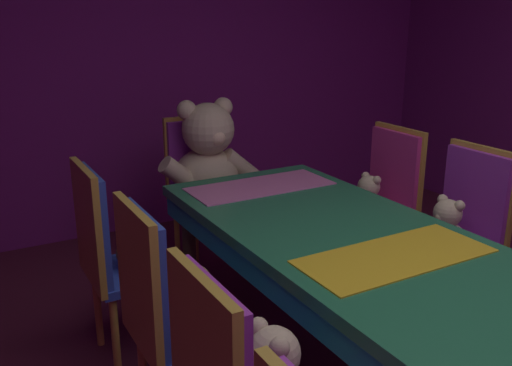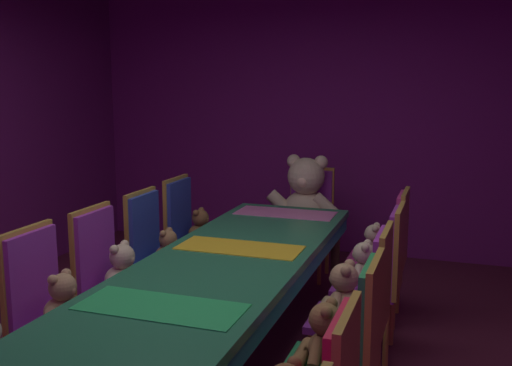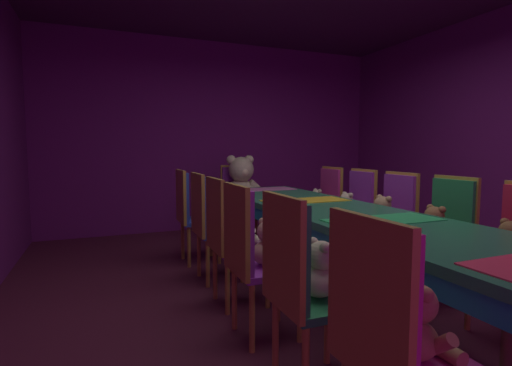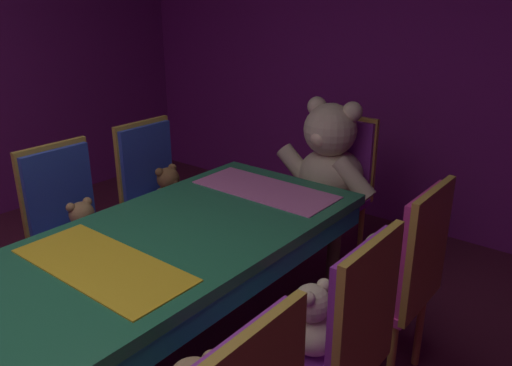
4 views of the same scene
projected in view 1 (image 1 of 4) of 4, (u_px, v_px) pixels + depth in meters
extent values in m
cube|color=#721E72|center=(150.00, 45.00, 4.15)|extent=(5.20, 0.12, 2.80)
cube|color=teal|center=(510.00, 347.00, 1.70)|extent=(0.88, 3.54, 0.10)
cylinder|color=#4C3826|center=(308.00, 236.00, 3.32)|extent=(0.07, 0.07, 0.69)
cylinder|color=#4C3826|center=(190.00, 263.00, 2.96)|extent=(0.07, 0.07, 0.69)
cube|color=yellow|center=(395.00, 256.00, 2.10)|extent=(0.77, 0.32, 0.01)
cube|color=pink|center=(261.00, 186.00, 2.95)|extent=(0.77, 0.32, 0.01)
sphere|color=beige|center=(274.00, 353.00, 1.59)|extent=(0.16, 0.16, 0.16)
sphere|color=#FDDCAD|center=(289.00, 352.00, 1.62)|extent=(0.06, 0.06, 0.06)
sphere|color=beige|center=(258.00, 327.00, 1.61)|extent=(0.06, 0.06, 0.06)
sphere|color=beige|center=(280.00, 347.00, 1.51)|extent=(0.06, 0.06, 0.06)
cube|color=#2D47B2|center=(193.00, 331.00, 2.15)|extent=(0.40, 0.40, 0.04)
cube|color=#2D47B2|center=(144.00, 279.00, 1.99)|extent=(0.05, 0.38, 0.50)
cube|color=gold|center=(138.00, 280.00, 1.98)|extent=(0.03, 0.41, 0.55)
cylinder|color=gold|center=(214.00, 350.00, 2.43)|extent=(0.04, 0.04, 0.42)
ellipsoid|color=#9E7247|center=(192.00, 310.00, 2.12)|extent=(0.16, 0.16, 0.13)
sphere|color=#9E7247|center=(194.00, 282.00, 2.10)|extent=(0.13, 0.13, 0.13)
sphere|color=tan|center=(205.00, 281.00, 2.12)|extent=(0.05, 0.05, 0.05)
sphere|color=#9E7247|center=(185.00, 266.00, 2.12)|extent=(0.05, 0.05, 0.05)
sphere|color=#9E7247|center=(196.00, 276.00, 2.03)|extent=(0.05, 0.05, 0.05)
cylinder|color=#9E7247|center=(192.00, 296.00, 2.20)|extent=(0.05, 0.12, 0.11)
cylinder|color=#9E7247|center=(209.00, 315.00, 2.07)|extent=(0.05, 0.12, 0.11)
cylinder|color=#9E7247|center=(213.00, 309.00, 2.22)|extent=(0.06, 0.12, 0.06)
cylinder|color=#9E7247|center=(222.00, 318.00, 2.15)|extent=(0.06, 0.12, 0.06)
cube|color=#2D47B2|center=(136.00, 271.00, 2.66)|extent=(0.40, 0.40, 0.04)
cube|color=#2D47B2|center=(93.00, 225.00, 2.49)|extent=(0.05, 0.38, 0.50)
cube|color=gold|center=(88.00, 226.00, 2.48)|extent=(0.03, 0.41, 0.55)
cylinder|color=gold|center=(159.00, 292.00, 2.93)|extent=(0.04, 0.04, 0.42)
cylinder|color=gold|center=(182.00, 320.00, 2.67)|extent=(0.04, 0.04, 0.42)
cylinder|color=gold|center=(98.00, 307.00, 2.78)|extent=(0.04, 0.04, 0.42)
cylinder|color=gold|center=(116.00, 339.00, 2.51)|extent=(0.04, 0.04, 0.42)
ellipsoid|color=brown|center=(135.00, 253.00, 2.63)|extent=(0.17, 0.17, 0.14)
sphere|color=brown|center=(136.00, 227.00, 2.60)|extent=(0.14, 0.14, 0.14)
sphere|color=#99663C|center=(146.00, 228.00, 2.62)|extent=(0.05, 0.05, 0.05)
sphere|color=brown|center=(129.00, 214.00, 2.62)|extent=(0.05, 0.05, 0.05)
sphere|color=brown|center=(136.00, 221.00, 2.53)|extent=(0.05, 0.05, 0.05)
cylinder|color=brown|center=(136.00, 242.00, 2.71)|extent=(0.05, 0.12, 0.11)
cylinder|color=brown|center=(148.00, 255.00, 2.57)|extent=(0.05, 0.12, 0.11)
cylinder|color=brown|center=(155.00, 253.00, 2.73)|extent=(0.06, 0.13, 0.06)
cylinder|color=brown|center=(161.00, 260.00, 2.66)|extent=(0.06, 0.13, 0.06)
cylinder|color=gold|center=(485.00, 344.00, 2.47)|extent=(0.04, 0.04, 0.42)
cube|color=purple|center=(445.00, 254.00, 2.84)|extent=(0.40, 0.40, 0.04)
cube|color=purple|center=(476.00, 199.00, 2.85)|extent=(0.05, 0.38, 0.50)
cube|color=gold|center=(478.00, 198.00, 2.86)|extent=(0.03, 0.41, 0.55)
cylinder|color=gold|center=(439.00, 276.00, 3.12)|extent=(0.04, 0.04, 0.42)
cylinder|color=gold|center=(487.00, 300.00, 2.85)|extent=(0.04, 0.04, 0.42)
cylinder|color=gold|center=(397.00, 289.00, 2.97)|extent=(0.04, 0.04, 0.42)
cylinder|color=gold|center=(443.00, 316.00, 2.70)|extent=(0.04, 0.04, 0.42)
ellipsoid|color=beige|center=(447.00, 236.00, 2.81)|extent=(0.18, 0.18, 0.14)
sphere|color=beige|center=(448.00, 213.00, 2.77)|extent=(0.14, 0.14, 0.14)
sphere|color=#FDDCAD|center=(441.00, 217.00, 2.75)|extent=(0.05, 0.05, 0.05)
sphere|color=beige|center=(460.00, 206.00, 2.72)|extent=(0.05, 0.05, 0.05)
sphere|color=beige|center=(443.00, 200.00, 2.80)|extent=(0.05, 0.05, 0.05)
cylinder|color=beige|center=(456.00, 241.00, 2.72)|extent=(0.05, 0.13, 0.12)
cylinder|color=beige|center=(429.00, 230.00, 2.87)|extent=(0.05, 0.13, 0.12)
cylinder|color=beige|center=(437.00, 253.00, 2.73)|extent=(0.06, 0.13, 0.06)
cylinder|color=beige|center=(423.00, 247.00, 2.81)|extent=(0.06, 0.13, 0.06)
cube|color=#CC338C|center=(369.00, 220.00, 3.32)|extent=(0.40, 0.40, 0.04)
cube|color=#CC338C|center=(394.00, 173.00, 3.32)|extent=(0.05, 0.38, 0.50)
cube|color=gold|center=(397.00, 172.00, 3.33)|extent=(0.03, 0.41, 0.55)
cylinder|color=gold|center=(369.00, 241.00, 3.59)|extent=(0.04, 0.04, 0.42)
cylinder|color=gold|center=(405.00, 260.00, 3.33)|extent=(0.04, 0.04, 0.42)
cylinder|color=gold|center=(329.00, 251.00, 3.44)|extent=(0.04, 0.04, 0.42)
cylinder|color=gold|center=(363.00, 271.00, 3.17)|extent=(0.04, 0.04, 0.42)
ellipsoid|color=beige|center=(369.00, 205.00, 3.29)|extent=(0.17, 0.17, 0.13)
sphere|color=beige|center=(369.00, 186.00, 3.25)|extent=(0.13, 0.13, 0.13)
sphere|color=#FDDCAD|center=(363.00, 189.00, 3.23)|extent=(0.05, 0.05, 0.05)
sphere|color=beige|center=(377.00, 180.00, 3.20)|extent=(0.05, 0.05, 0.05)
sphere|color=beige|center=(366.00, 176.00, 3.28)|extent=(0.05, 0.05, 0.05)
cylinder|color=beige|center=(374.00, 208.00, 3.20)|extent=(0.05, 0.12, 0.11)
cylinder|color=beige|center=(356.00, 200.00, 3.34)|extent=(0.05, 0.12, 0.11)
cylinder|color=beige|center=(360.00, 218.00, 3.22)|extent=(0.06, 0.12, 0.06)
cylinder|color=beige|center=(350.00, 213.00, 3.29)|extent=(0.06, 0.12, 0.06)
cube|color=purple|center=(208.00, 203.00, 3.61)|extent=(0.40, 0.40, 0.04)
cube|color=purple|center=(195.00, 157.00, 3.68)|extent=(0.38, 0.05, 0.50)
cube|color=gold|center=(194.00, 156.00, 3.70)|extent=(0.41, 0.03, 0.55)
cylinder|color=gold|center=(220.00, 224.00, 3.89)|extent=(0.04, 0.04, 0.42)
cylinder|color=gold|center=(241.00, 240.00, 3.62)|extent=(0.04, 0.04, 0.42)
cylinder|color=gold|center=(177.00, 233.00, 3.74)|extent=(0.04, 0.04, 0.42)
cylinder|color=gold|center=(196.00, 249.00, 3.47)|extent=(0.04, 0.04, 0.42)
ellipsoid|color=beige|center=(207.00, 174.00, 3.55)|extent=(0.41, 0.41, 0.33)
sphere|color=beige|center=(208.00, 129.00, 3.44)|extent=(0.33, 0.33, 0.33)
sphere|color=#FDDCAD|center=(216.00, 136.00, 3.35)|extent=(0.12, 0.12, 0.12)
sphere|color=beige|center=(223.00, 107.00, 3.49)|extent=(0.12, 0.12, 0.12)
sphere|color=beige|center=(187.00, 110.00, 3.37)|extent=(0.12, 0.12, 0.12)
cylinder|color=beige|center=(241.00, 168.00, 3.57)|extent=(0.29, 0.11, 0.27)
cylinder|color=beige|center=(182.00, 176.00, 3.38)|extent=(0.29, 0.11, 0.27)
cylinder|color=beige|center=(241.00, 199.00, 3.41)|extent=(0.31, 0.14, 0.14)
cylinder|color=beige|center=(209.00, 204.00, 3.31)|extent=(0.31, 0.14, 0.14)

